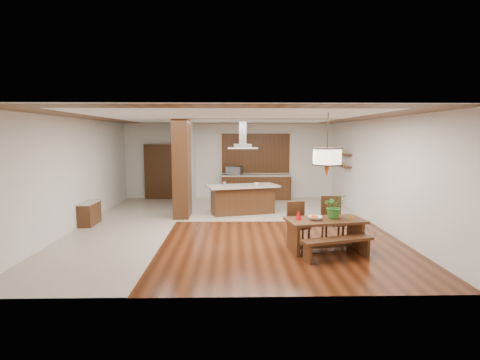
{
  "coord_description": "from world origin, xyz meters",
  "views": [
    {
      "loc": [
        0.08,
        -9.91,
        2.44
      ],
      "look_at": [
        0.3,
        0.0,
        1.25
      ],
      "focal_mm": 28.0,
      "sensor_mm": 36.0,
      "label": 1
    }
  ],
  "objects_px": {
    "fruit_bowl": "(315,218)",
    "range_hood": "(243,134)",
    "foliage_plant": "(334,206)",
    "pendant_lantern": "(327,145)",
    "kitchen_island": "(243,199)",
    "dining_bench": "(337,249)",
    "dining_chair_left": "(299,224)",
    "dining_table": "(325,227)",
    "microwave": "(234,171)",
    "island_cup": "(256,184)",
    "hallway_console": "(90,213)",
    "dining_chair_right": "(333,220)"
  },
  "relations": [
    {
      "from": "fruit_bowl",
      "to": "range_hood",
      "type": "distance_m",
      "value": 4.47
    },
    {
      "from": "foliage_plant",
      "to": "pendant_lantern",
      "type": "bearing_deg",
      "value": -154.81
    },
    {
      "from": "range_hood",
      "to": "kitchen_island",
      "type": "bearing_deg",
      "value": -90.0
    },
    {
      "from": "pendant_lantern",
      "to": "fruit_bowl",
      "type": "bearing_deg",
      "value": -167.15
    },
    {
      "from": "fruit_bowl",
      "to": "foliage_plant",
      "type": "bearing_deg",
      "value": 19.03
    },
    {
      "from": "dining_bench",
      "to": "dining_chair_left",
      "type": "height_order",
      "value": "dining_chair_left"
    },
    {
      "from": "dining_table",
      "to": "microwave",
      "type": "height_order",
      "value": "microwave"
    },
    {
      "from": "dining_bench",
      "to": "fruit_bowl",
      "type": "relative_size",
      "value": 5.13
    },
    {
      "from": "dining_chair_left",
      "to": "microwave",
      "type": "distance_m",
      "value": 6.15
    },
    {
      "from": "dining_table",
      "to": "pendant_lantern",
      "type": "height_order",
      "value": "pendant_lantern"
    },
    {
      "from": "island_cup",
      "to": "microwave",
      "type": "xyz_separation_m",
      "value": [
        -0.68,
        2.69,
        0.16
      ]
    },
    {
      "from": "dining_bench",
      "to": "foliage_plant",
      "type": "bearing_deg",
      "value": 80.72
    },
    {
      "from": "microwave",
      "to": "range_hood",
      "type": "bearing_deg",
      "value": -65.41
    },
    {
      "from": "dining_chair_left",
      "to": "fruit_bowl",
      "type": "xyz_separation_m",
      "value": [
        0.26,
        -0.47,
        0.23
      ]
    },
    {
      "from": "fruit_bowl",
      "to": "microwave",
      "type": "bearing_deg",
      "value": 104.54
    },
    {
      "from": "hallway_console",
      "to": "dining_chair_right",
      "type": "relative_size",
      "value": 0.84
    },
    {
      "from": "dining_table",
      "to": "dining_chair_right",
      "type": "xyz_separation_m",
      "value": [
        0.31,
        0.56,
        0.03
      ]
    },
    {
      "from": "dining_chair_right",
      "to": "island_cup",
      "type": "distance_m",
      "value": 3.51
    },
    {
      "from": "hallway_console",
      "to": "dining_chair_left",
      "type": "relative_size",
      "value": 0.92
    },
    {
      "from": "pendant_lantern",
      "to": "range_hood",
      "type": "relative_size",
      "value": 1.46
    },
    {
      "from": "foliage_plant",
      "to": "range_hood",
      "type": "relative_size",
      "value": 0.58
    },
    {
      "from": "island_cup",
      "to": "microwave",
      "type": "bearing_deg",
      "value": 104.09
    },
    {
      "from": "hallway_console",
      "to": "pendant_lantern",
      "type": "xyz_separation_m",
      "value": [
        5.87,
        -2.41,
        1.93
      ]
    },
    {
      "from": "dining_chair_left",
      "to": "island_cup",
      "type": "bearing_deg",
      "value": 90.04
    },
    {
      "from": "kitchen_island",
      "to": "microwave",
      "type": "height_order",
      "value": "microwave"
    },
    {
      "from": "microwave",
      "to": "fruit_bowl",
      "type": "bearing_deg",
      "value": -56.47
    },
    {
      "from": "dining_chair_left",
      "to": "dining_chair_right",
      "type": "distance_m",
      "value": 0.81
    },
    {
      "from": "hallway_console",
      "to": "foliage_plant",
      "type": "bearing_deg",
      "value": -20.78
    },
    {
      "from": "dining_bench",
      "to": "pendant_lantern",
      "type": "bearing_deg",
      "value": 99.9
    },
    {
      "from": "hallway_console",
      "to": "foliage_plant",
      "type": "relative_size",
      "value": 1.69
    },
    {
      "from": "dining_chair_left",
      "to": "island_cup",
      "type": "height_order",
      "value": "island_cup"
    },
    {
      "from": "pendant_lantern",
      "to": "island_cup",
      "type": "xyz_separation_m",
      "value": [
        -1.22,
        3.68,
        -1.3
      ]
    },
    {
      "from": "dining_table",
      "to": "dining_chair_right",
      "type": "bearing_deg",
      "value": 60.61
    },
    {
      "from": "hallway_console",
      "to": "pendant_lantern",
      "type": "distance_m",
      "value": 6.63
    },
    {
      "from": "kitchen_island",
      "to": "dining_bench",
      "type": "bearing_deg",
      "value": -83.46
    },
    {
      "from": "dining_bench",
      "to": "island_cup",
      "type": "relative_size",
      "value": 12.33
    },
    {
      "from": "foliage_plant",
      "to": "kitchen_island",
      "type": "distance_m",
      "value": 4.17
    },
    {
      "from": "dining_bench",
      "to": "kitchen_island",
      "type": "xyz_separation_m",
      "value": [
        -1.74,
        4.38,
        0.25
      ]
    },
    {
      "from": "dining_table",
      "to": "island_cup",
      "type": "distance_m",
      "value": 3.91
    },
    {
      "from": "dining_chair_left",
      "to": "microwave",
      "type": "height_order",
      "value": "microwave"
    },
    {
      "from": "dining_bench",
      "to": "foliage_plant",
      "type": "distance_m",
      "value": 1.0
    },
    {
      "from": "dining_table",
      "to": "dining_chair_left",
      "type": "distance_m",
      "value": 0.64
    },
    {
      "from": "range_hood",
      "to": "island_cup",
      "type": "relative_size",
      "value": 7.46
    },
    {
      "from": "dining_chair_right",
      "to": "island_cup",
      "type": "xyz_separation_m",
      "value": [
        -1.53,
        3.13,
        0.42
      ]
    },
    {
      "from": "foliage_plant",
      "to": "kitchen_island",
      "type": "xyz_separation_m",
      "value": [
        -1.85,
        3.7,
        -0.47
      ]
    },
    {
      "from": "fruit_bowl",
      "to": "island_cup",
      "type": "distance_m",
      "value": 3.87
    },
    {
      "from": "foliage_plant",
      "to": "microwave",
      "type": "distance_m",
      "value": 6.62
    },
    {
      "from": "range_hood",
      "to": "dining_table",
      "type": "bearing_deg",
      "value": -66.68
    },
    {
      "from": "hallway_console",
      "to": "pendant_lantern",
      "type": "relative_size",
      "value": 0.67
    },
    {
      "from": "dining_table",
      "to": "microwave",
      "type": "distance_m",
      "value": 6.68
    }
  ]
}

